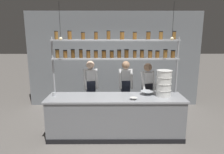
{
  "coord_description": "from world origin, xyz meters",
  "views": [
    {
      "loc": [
        -0.1,
        -4.18,
        2.25
      ],
      "look_at": [
        -0.08,
        0.2,
        1.32
      ],
      "focal_mm": 32.0,
      "sensor_mm": 36.0,
      "label": 1
    }
  ],
  "objects_px": {
    "container_stack": "(164,83)",
    "serving_cup_front": "(54,94)",
    "spice_shelf_unit": "(116,52)",
    "prep_bowl_near_left": "(147,93)",
    "chef_center": "(126,87)",
    "prep_bowl_center_front": "(134,99)",
    "chef_left": "(91,88)",
    "chef_right": "(147,90)"
  },
  "relations": [
    {
      "from": "chef_left",
      "to": "prep_bowl_center_front",
      "type": "xyz_separation_m",
      "value": [
        0.99,
        -0.95,
        0.02
      ]
    },
    {
      "from": "chef_left",
      "to": "prep_bowl_center_front",
      "type": "height_order",
      "value": "chef_left"
    },
    {
      "from": "serving_cup_front",
      "to": "spice_shelf_unit",
      "type": "bearing_deg",
      "value": 10.71
    },
    {
      "from": "chef_left",
      "to": "chef_center",
      "type": "xyz_separation_m",
      "value": [
        0.9,
        0.09,
        -0.01
      ]
    },
    {
      "from": "chef_left",
      "to": "serving_cup_front",
      "type": "height_order",
      "value": "chef_left"
    },
    {
      "from": "chef_right",
      "to": "spice_shelf_unit",
      "type": "bearing_deg",
      "value": -177.49
    },
    {
      "from": "chef_center",
      "to": "serving_cup_front",
      "type": "xyz_separation_m",
      "value": [
        -1.64,
        -0.77,
        0.05
      ]
    },
    {
      "from": "spice_shelf_unit",
      "to": "chef_left",
      "type": "bearing_deg",
      "value": 145.4
    },
    {
      "from": "spice_shelf_unit",
      "to": "container_stack",
      "type": "relative_size",
      "value": 4.99
    },
    {
      "from": "prep_bowl_near_left",
      "to": "serving_cup_front",
      "type": "height_order",
      "value": "same"
    },
    {
      "from": "spice_shelf_unit",
      "to": "serving_cup_front",
      "type": "height_order",
      "value": "spice_shelf_unit"
    },
    {
      "from": "container_stack",
      "to": "prep_bowl_near_left",
      "type": "bearing_deg",
      "value": 162.6
    },
    {
      "from": "container_stack",
      "to": "chef_center",
      "type": "bearing_deg",
      "value": 134.72
    },
    {
      "from": "prep_bowl_near_left",
      "to": "prep_bowl_center_front",
      "type": "bearing_deg",
      "value": -133.92
    },
    {
      "from": "container_stack",
      "to": "serving_cup_front",
      "type": "bearing_deg",
      "value": 179.64
    },
    {
      "from": "spice_shelf_unit",
      "to": "chef_center",
      "type": "bearing_deg",
      "value": 61.82
    },
    {
      "from": "prep_bowl_near_left",
      "to": "serving_cup_front",
      "type": "xyz_separation_m",
      "value": [
        -2.08,
        -0.09,
        0.0
      ]
    },
    {
      "from": "spice_shelf_unit",
      "to": "prep_bowl_near_left",
      "type": "distance_m",
      "value": 1.17
    },
    {
      "from": "chef_left",
      "to": "chef_right",
      "type": "distance_m",
      "value": 1.43
    },
    {
      "from": "serving_cup_front",
      "to": "chef_center",
      "type": "bearing_deg",
      "value": 25.16
    },
    {
      "from": "chef_right",
      "to": "prep_bowl_near_left",
      "type": "height_order",
      "value": "chef_right"
    },
    {
      "from": "chef_center",
      "to": "spice_shelf_unit",
      "type": "bearing_deg",
      "value": -122.26
    },
    {
      "from": "spice_shelf_unit",
      "to": "chef_left",
      "type": "relative_size",
      "value": 1.78
    },
    {
      "from": "chef_center",
      "to": "prep_bowl_near_left",
      "type": "height_order",
      "value": "chef_center"
    },
    {
      "from": "prep_bowl_near_left",
      "to": "chef_left",
      "type": "bearing_deg",
      "value": 155.96
    },
    {
      "from": "chef_center",
      "to": "chef_right",
      "type": "xyz_separation_m",
      "value": [
        0.52,
        -0.23,
        -0.02
      ]
    },
    {
      "from": "spice_shelf_unit",
      "to": "prep_bowl_near_left",
      "type": "height_order",
      "value": "spice_shelf_unit"
    },
    {
      "from": "spice_shelf_unit",
      "to": "chef_right",
      "type": "xyz_separation_m",
      "value": [
        0.8,
        0.28,
        -0.98
      ]
    },
    {
      "from": "chef_left",
      "to": "prep_bowl_near_left",
      "type": "distance_m",
      "value": 1.46
    },
    {
      "from": "chef_right",
      "to": "chef_center",
      "type": "bearing_deg",
      "value": 139.27
    },
    {
      "from": "prep_bowl_center_front",
      "to": "chef_left",
      "type": "bearing_deg",
      "value": 136.08
    },
    {
      "from": "prep_bowl_near_left",
      "to": "serving_cup_front",
      "type": "bearing_deg",
      "value": -177.49
    },
    {
      "from": "prep_bowl_center_front",
      "to": "prep_bowl_near_left",
      "type": "bearing_deg",
      "value": 46.08
    },
    {
      "from": "container_stack",
      "to": "prep_bowl_center_front",
      "type": "distance_m",
      "value": 0.78
    },
    {
      "from": "chef_left",
      "to": "chef_right",
      "type": "relative_size",
      "value": 1.03
    },
    {
      "from": "spice_shelf_unit",
      "to": "prep_bowl_center_front",
      "type": "xyz_separation_m",
      "value": [
        0.37,
        -0.53,
        -0.94
      ]
    },
    {
      "from": "spice_shelf_unit",
      "to": "prep_bowl_near_left",
      "type": "relative_size",
      "value": 9.74
    },
    {
      "from": "chef_left",
      "to": "chef_right",
      "type": "height_order",
      "value": "chef_left"
    },
    {
      "from": "spice_shelf_unit",
      "to": "serving_cup_front",
      "type": "xyz_separation_m",
      "value": [
        -1.37,
        -0.26,
        -0.92
      ]
    },
    {
      "from": "prep_bowl_near_left",
      "to": "serving_cup_front",
      "type": "distance_m",
      "value": 2.08
    },
    {
      "from": "prep_bowl_center_front",
      "to": "container_stack",
      "type": "bearing_deg",
      "value": 20.15
    },
    {
      "from": "spice_shelf_unit",
      "to": "chef_center",
      "type": "xyz_separation_m",
      "value": [
        0.27,
        0.51,
        -0.96
      ]
    }
  ]
}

